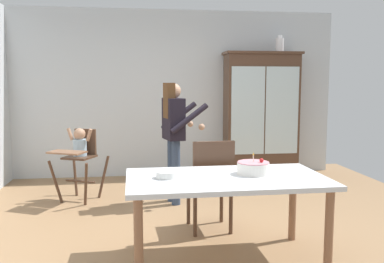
# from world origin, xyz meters

# --- Properties ---
(ground_plane) EXTENTS (6.24, 6.24, 0.00)m
(ground_plane) POSITION_xyz_m (0.00, 0.00, 0.00)
(ground_plane) COLOR #93704C
(wall_back) EXTENTS (5.32, 0.06, 2.70)m
(wall_back) POSITION_xyz_m (0.00, 2.63, 1.35)
(wall_back) COLOR silver
(wall_back) RESTS_ON ground_plane
(china_cabinet) EXTENTS (1.24, 0.48, 2.02)m
(china_cabinet) POSITION_xyz_m (1.39, 2.37, 1.02)
(china_cabinet) COLOR #4C3323
(china_cabinet) RESTS_ON ground_plane
(ceramic_vase) EXTENTS (0.13, 0.13, 0.27)m
(ceramic_vase) POSITION_xyz_m (1.68, 2.37, 2.14)
(ceramic_vase) COLOR white
(ceramic_vase) RESTS_ON china_cabinet
(high_chair_with_toddler) EXTENTS (0.76, 0.83, 0.95)m
(high_chair_with_toddler) POSITION_xyz_m (-1.37, 1.26, 0.65)
(high_chair_with_toddler) COLOR #4C3323
(high_chair_with_toddler) RESTS_ON ground_plane
(adult_person) EXTENTS (0.58, 0.57, 1.53)m
(adult_person) POSITION_xyz_m (-0.16, 0.98, 0.97)
(adult_person) COLOR #33425B
(adult_person) RESTS_ON ground_plane
(dining_table) EXTENTS (1.69, 0.95, 0.74)m
(dining_table) POSITION_xyz_m (0.12, -0.81, 0.65)
(dining_table) COLOR silver
(dining_table) RESTS_ON ground_plane
(birthday_cake) EXTENTS (0.28, 0.28, 0.19)m
(birthday_cake) POSITION_xyz_m (0.37, -0.74, 0.79)
(birthday_cake) COLOR white
(birthday_cake) RESTS_ON dining_table
(serving_bowl) EXTENTS (0.18, 0.18, 0.05)m
(serving_bowl) POSITION_xyz_m (-0.38, -0.79, 0.77)
(serving_bowl) COLOR silver
(serving_bowl) RESTS_ON dining_table
(dining_chair_far_side) EXTENTS (0.46, 0.46, 0.96)m
(dining_chair_far_side) POSITION_xyz_m (0.12, -0.12, 0.56)
(dining_chair_far_side) COLOR #4C3323
(dining_chair_far_side) RESTS_ON ground_plane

